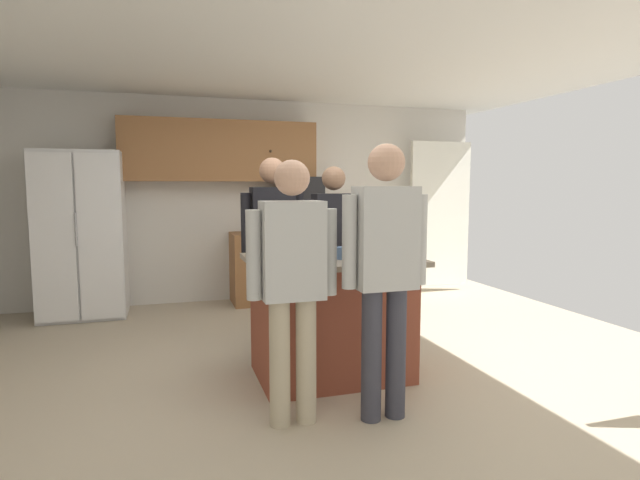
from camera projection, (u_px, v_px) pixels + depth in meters
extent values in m
plane|color=#B7A88E|center=(308.00, 368.00, 4.20)|extent=(7.04, 7.04, 0.00)
plane|color=white|center=(308.00, 42.00, 3.92)|extent=(7.04, 7.04, 0.00)
cube|color=silver|center=(250.00, 201.00, 6.72)|extent=(6.40, 0.10, 2.60)
cube|color=white|center=(440.00, 214.00, 7.12)|extent=(0.90, 0.06, 2.00)
cube|color=#936038|center=(220.00, 151.00, 6.34)|extent=(2.40, 0.35, 0.75)
sphere|color=#4C3823|center=(271.00, 151.00, 6.34)|extent=(0.04, 0.04, 0.04)
cube|color=#936038|center=(301.00, 266.00, 6.68)|extent=(1.80, 0.60, 0.90)
sphere|color=#4C3823|center=(341.00, 268.00, 6.51)|extent=(0.04, 0.04, 0.04)
cube|color=white|center=(82.00, 235.00, 5.79)|extent=(0.92, 0.70, 1.88)
cube|color=white|center=(53.00, 238.00, 5.37)|extent=(0.44, 0.04, 1.80)
cube|color=white|center=(100.00, 237.00, 5.51)|extent=(0.44, 0.04, 1.80)
cylinder|color=#B2B2B7|center=(76.00, 229.00, 5.40)|extent=(0.02, 0.02, 0.35)
cube|color=black|center=(300.00, 189.00, 6.59)|extent=(0.56, 0.40, 0.32)
cube|color=brown|center=(331.00, 319.00, 3.99)|extent=(1.14, 0.77, 0.91)
cube|color=gray|center=(331.00, 260.00, 3.94)|extent=(1.28, 0.91, 0.04)
cylinder|color=#4C5166|center=(325.00, 302.00, 4.78)|extent=(0.13, 0.13, 0.81)
cylinder|color=#4C5166|center=(342.00, 301.00, 4.83)|extent=(0.13, 0.13, 0.81)
cube|color=black|center=(334.00, 226.00, 4.73)|extent=(0.38, 0.22, 0.61)
sphere|color=#8C664C|center=(334.00, 178.00, 4.69)|extent=(0.22, 0.22, 0.22)
cylinder|color=black|center=(309.00, 229.00, 4.67)|extent=(0.09, 0.09, 0.55)
cylinder|color=black|center=(358.00, 228.00, 4.81)|extent=(0.09, 0.09, 0.55)
cylinder|color=#383842|center=(264.00, 305.00, 4.61)|extent=(0.13, 0.13, 0.85)
cylinder|color=#383842|center=(283.00, 303.00, 4.66)|extent=(0.13, 0.13, 0.85)
cube|color=black|center=(273.00, 223.00, 4.55)|extent=(0.38, 0.22, 0.64)
sphere|color=tan|center=(272.00, 171.00, 4.50)|extent=(0.23, 0.23, 0.23)
cylinder|color=black|center=(246.00, 225.00, 4.49)|extent=(0.09, 0.09, 0.57)
cylinder|color=black|center=(299.00, 224.00, 4.63)|extent=(0.09, 0.09, 0.57)
cylinder|color=tan|center=(280.00, 363.00, 3.16)|extent=(0.13, 0.13, 0.80)
cylinder|color=tan|center=(306.00, 360.00, 3.21)|extent=(0.13, 0.13, 0.80)
cube|color=#B7B7B2|center=(292.00, 250.00, 3.11)|extent=(0.38, 0.22, 0.60)
sphere|color=tan|center=(292.00, 178.00, 3.06)|extent=(0.22, 0.22, 0.22)
cylinder|color=#B7B7B2|center=(253.00, 255.00, 3.04)|extent=(0.09, 0.09, 0.54)
cylinder|color=#B7B7B2|center=(330.00, 252.00, 3.18)|extent=(0.09, 0.09, 0.54)
cylinder|color=#383842|center=(371.00, 355.00, 3.23)|extent=(0.13, 0.13, 0.85)
cylinder|color=#383842|center=(396.00, 353.00, 3.28)|extent=(0.13, 0.13, 0.85)
cube|color=#B7B7B2|center=(385.00, 238.00, 3.17)|extent=(0.38, 0.22, 0.64)
sphere|color=tan|center=(386.00, 162.00, 3.12)|extent=(0.23, 0.23, 0.23)
cylinder|color=#B7B7B2|center=(349.00, 242.00, 3.10)|extent=(0.09, 0.09, 0.58)
cylinder|color=#B7B7B2|center=(420.00, 239.00, 3.25)|extent=(0.09, 0.09, 0.58)
cylinder|color=black|center=(297.00, 253.00, 3.59)|extent=(0.07, 0.07, 0.15)
cylinder|color=white|center=(308.00, 251.00, 3.87)|extent=(0.08, 0.08, 0.10)
torus|color=white|center=(315.00, 251.00, 3.89)|extent=(0.06, 0.01, 0.06)
cylinder|color=black|center=(390.00, 247.00, 4.02)|extent=(0.07, 0.07, 0.14)
cylinder|color=black|center=(358.00, 253.00, 3.69)|extent=(0.07, 0.07, 0.12)
cylinder|color=#4C6B99|center=(342.00, 253.00, 3.82)|extent=(0.09, 0.09, 0.09)
torus|color=#4C6B99|center=(350.00, 252.00, 3.84)|extent=(0.06, 0.01, 0.06)
cylinder|color=black|center=(270.00, 246.00, 3.98)|extent=(0.07, 0.07, 0.16)
cube|color=#B7B7BC|center=(352.00, 254.00, 4.06)|extent=(0.44, 0.30, 0.02)
cube|color=#A8A8AD|center=(352.00, 251.00, 4.06)|extent=(0.44, 0.30, 0.02)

